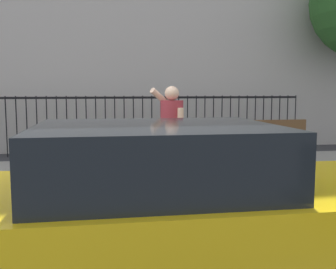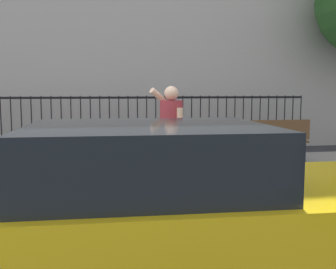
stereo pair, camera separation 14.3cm
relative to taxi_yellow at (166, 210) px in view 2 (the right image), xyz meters
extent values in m
plane|color=#333338|center=(-0.71, 1.65, -0.70)|extent=(60.00, 60.00, 0.00)
cube|color=gray|center=(-0.71, 3.85, -0.63)|extent=(28.00, 4.40, 0.15)
cube|color=black|center=(-0.71, 7.55, 0.85)|extent=(12.00, 0.04, 0.06)
cylinder|color=black|center=(-3.13, 7.55, 0.10)|extent=(0.03, 0.03, 1.60)
cylinder|color=black|center=(-2.88, 7.55, 0.10)|extent=(0.03, 0.03, 1.60)
cylinder|color=black|center=(-2.62, 7.55, 0.10)|extent=(0.03, 0.03, 1.60)
cylinder|color=black|center=(-2.36, 7.55, 0.10)|extent=(0.03, 0.03, 1.60)
cylinder|color=black|center=(-2.11, 7.55, 0.10)|extent=(0.03, 0.03, 1.60)
cylinder|color=black|center=(-1.85, 7.55, 0.10)|extent=(0.03, 0.03, 1.60)
cylinder|color=black|center=(-1.60, 7.55, 0.10)|extent=(0.03, 0.03, 1.60)
cylinder|color=black|center=(-1.34, 7.55, 0.10)|extent=(0.03, 0.03, 1.60)
cylinder|color=black|center=(-1.09, 7.55, 0.10)|extent=(0.03, 0.03, 1.60)
cylinder|color=black|center=(-0.83, 7.55, 0.10)|extent=(0.03, 0.03, 1.60)
cylinder|color=black|center=(-0.58, 7.55, 0.10)|extent=(0.03, 0.03, 1.60)
cylinder|color=black|center=(-0.32, 7.55, 0.10)|extent=(0.03, 0.03, 1.60)
cylinder|color=black|center=(-0.07, 7.55, 0.10)|extent=(0.03, 0.03, 1.60)
cylinder|color=black|center=(0.19, 7.55, 0.10)|extent=(0.03, 0.03, 1.60)
cylinder|color=black|center=(0.44, 7.55, 0.10)|extent=(0.03, 0.03, 1.60)
cylinder|color=black|center=(0.70, 7.55, 0.10)|extent=(0.03, 0.03, 1.60)
cylinder|color=black|center=(0.95, 7.55, 0.10)|extent=(0.03, 0.03, 1.60)
cylinder|color=black|center=(1.21, 7.55, 0.10)|extent=(0.03, 0.03, 1.60)
cylinder|color=black|center=(1.47, 7.55, 0.10)|extent=(0.03, 0.03, 1.60)
cylinder|color=black|center=(1.72, 7.55, 0.10)|extent=(0.03, 0.03, 1.60)
cylinder|color=black|center=(1.98, 7.55, 0.10)|extent=(0.03, 0.03, 1.60)
cylinder|color=black|center=(2.23, 7.55, 0.10)|extent=(0.03, 0.03, 1.60)
cylinder|color=black|center=(2.49, 7.55, 0.10)|extent=(0.03, 0.03, 1.60)
cylinder|color=black|center=(2.74, 7.55, 0.10)|extent=(0.03, 0.03, 1.60)
cylinder|color=black|center=(3.00, 7.55, 0.10)|extent=(0.03, 0.03, 1.60)
cylinder|color=black|center=(3.25, 7.55, 0.10)|extent=(0.03, 0.03, 1.60)
cylinder|color=black|center=(3.51, 7.55, 0.10)|extent=(0.03, 0.03, 1.60)
cylinder|color=black|center=(3.76, 7.55, 0.10)|extent=(0.03, 0.03, 1.60)
cylinder|color=black|center=(4.02, 7.55, 0.10)|extent=(0.03, 0.03, 1.60)
cylinder|color=black|center=(4.27, 7.55, 0.10)|extent=(0.03, 0.03, 1.60)
cylinder|color=black|center=(4.53, 7.55, 0.10)|extent=(0.03, 0.03, 1.60)
cylinder|color=black|center=(4.78, 7.55, 0.10)|extent=(0.03, 0.03, 1.60)
cylinder|color=black|center=(5.04, 7.55, 0.10)|extent=(0.03, 0.03, 1.60)
cylinder|color=black|center=(5.29, 7.55, 0.10)|extent=(0.03, 0.03, 1.60)
cube|color=yellow|center=(0.05, 0.00, -0.13)|extent=(4.25, 1.92, 0.70)
cube|color=black|center=(-0.15, 0.00, 0.47)|extent=(2.05, 1.66, 0.55)
cylinder|color=black|center=(1.42, 0.78, -0.38)|extent=(0.65, 0.24, 0.64)
cylinder|color=black|center=(-1.28, 0.86, -0.38)|extent=(0.65, 0.24, 0.64)
cylinder|color=beige|center=(0.44, 2.56, -0.17)|extent=(0.15, 0.15, 0.75)
cylinder|color=beige|center=(0.53, 2.39, -0.17)|extent=(0.15, 0.15, 0.75)
cylinder|color=#992D38|center=(0.49, 2.47, 0.55)|extent=(0.46, 0.46, 0.69)
sphere|color=beige|center=(0.49, 2.47, 1.00)|extent=(0.21, 0.21, 0.21)
cylinder|color=beige|center=(0.39, 2.65, 0.89)|extent=(0.47, 0.30, 0.37)
cylinder|color=beige|center=(0.58, 2.30, 0.52)|extent=(0.09, 0.09, 0.52)
cube|color=black|center=(0.47, 2.63, 0.98)|extent=(0.04, 0.07, 0.15)
cube|color=brown|center=(0.61, 2.24, 0.44)|extent=(0.27, 0.32, 0.34)
cube|color=brown|center=(3.21, 4.96, -0.10)|extent=(1.60, 0.45, 0.05)
cube|color=brown|center=(3.21, 4.77, 0.18)|extent=(1.60, 0.06, 0.44)
cube|color=#333338|center=(2.51, 4.96, -0.35)|extent=(0.08, 0.41, 0.40)
cube|color=#333338|center=(3.91, 4.96, -0.35)|extent=(0.08, 0.41, 0.40)
camera|label=1|loc=(-0.68, -3.24, 1.03)|focal=42.00mm
camera|label=2|loc=(-0.54, -3.27, 1.03)|focal=42.00mm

